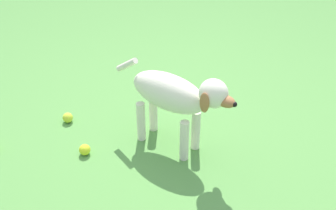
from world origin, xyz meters
TOP-DOWN VIEW (x-y plane):
  - ground at (0.00, 0.00)m, footprint 14.00×14.00m
  - dog at (0.23, 0.04)m, footprint 0.43×0.71m
  - tennis_ball_0 at (0.08, -0.67)m, footprint 0.07×0.07m
  - tennis_ball_2 at (0.37, -0.47)m, footprint 0.07×0.07m

SIDE VIEW (x-z plane):
  - ground at x=0.00m, z-range 0.00..0.00m
  - tennis_ball_0 at x=0.08m, z-range 0.00..0.07m
  - tennis_ball_2 at x=0.37m, z-range 0.00..0.07m
  - dog at x=0.23m, z-range 0.09..0.62m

